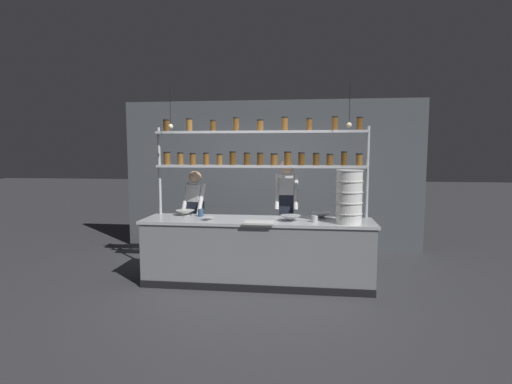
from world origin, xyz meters
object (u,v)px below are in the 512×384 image
at_px(serving_cup_front, 314,219).
at_px(spice_shelf_unit, 260,153).
at_px(prep_bowl_center_front, 185,213).
at_px(cutting_board, 259,223).
at_px(prep_bowl_near_right, 208,219).
at_px(prep_bowl_near_left, 321,215).
at_px(serving_cup_by_board, 201,213).
at_px(chef_center, 286,207).
at_px(prep_bowl_center_back, 291,218).
at_px(chef_left, 195,213).
at_px(container_stack, 349,197).

bearing_deg(serving_cup_front, spice_shelf_unit, 150.63).
bearing_deg(spice_shelf_unit, prep_bowl_center_front, -174.72).
bearing_deg(cutting_board, prep_bowl_near_right, 167.80).
distance_m(spice_shelf_unit, prep_bowl_center_front, 1.42).
height_order(prep_bowl_near_left, serving_cup_by_board, serving_cup_by_board).
distance_m(chef_center, prep_bowl_center_back, 0.78).
height_order(chef_center, prep_bowl_center_front, chef_center).
bearing_deg(spice_shelf_unit, prep_bowl_center_back, -39.88).
bearing_deg(prep_bowl_center_back, chef_left, 155.79).
bearing_deg(container_stack, serving_cup_front, 175.88).
bearing_deg(serving_cup_front, chef_left, 158.20).
height_order(chef_left, chef_center, chef_center).
xyz_separation_m(spice_shelf_unit, chef_center, (0.38, 0.37, -0.84)).
xyz_separation_m(cutting_board, prep_bowl_center_front, (-1.17, 0.53, 0.03)).
bearing_deg(prep_bowl_center_front, chef_left, 83.97).
relative_size(prep_bowl_center_front, prep_bowl_center_back, 0.99).
bearing_deg(prep_bowl_center_front, cutting_board, -24.30).
distance_m(prep_bowl_near_right, serving_cup_front, 1.46).
xyz_separation_m(cutting_board, serving_cup_front, (0.73, 0.18, 0.03)).
distance_m(chef_left, prep_bowl_center_front, 0.41).
relative_size(cutting_board, prep_bowl_near_right, 2.40).
bearing_deg(chef_left, serving_cup_by_board, -47.79).
bearing_deg(prep_bowl_center_back, serving_cup_front, -9.26).
relative_size(prep_bowl_near_left, serving_cup_by_board, 2.82).
xyz_separation_m(prep_bowl_near_left, prep_bowl_center_back, (-0.42, -0.29, -0.00)).
relative_size(container_stack, serving_cup_by_board, 6.71).
relative_size(spice_shelf_unit, chef_center, 1.79).
xyz_separation_m(prep_bowl_center_back, serving_cup_by_board, (-1.32, 0.22, 0.01)).
xyz_separation_m(chef_center, prep_bowl_near_right, (-1.04, -0.85, -0.07)).
xyz_separation_m(cutting_board, prep_bowl_center_back, (0.41, 0.24, 0.03)).
xyz_separation_m(chef_left, cutting_board, (1.13, -0.93, 0.04)).
distance_m(cutting_board, prep_bowl_near_left, 0.98).
height_order(container_stack, serving_cup_front, container_stack).
bearing_deg(serving_cup_by_board, spice_shelf_unit, 11.56).
relative_size(chef_left, prep_bowl_near_right, 9.41).
xyz_separation_m(chef_left, prep_bowl_center_back, (1.54, -0.69, 0.07)).
xyz_separation_m(cutting_board, serving_cup_by_board, (-0.92, 0.46, 0.04)).
height_order(container_stack, prep_bowl_near_left, container_stack).
height_order(chef_center, serving_cup_front, chef_center).
xyz_separation_m(chef_center, container_stack, (0.86, -0.85, 0.26)).
distance_m(prep_bowl_near_left, prep_bowl_near_right, 1.59).
bearing_deg(chef_left, spice_shelf_unit, 2.29).
bearing_deg(container_stack, chef_left, 161.41).
bearing_deg(prep_bowl_center_front, prep_bowl_near_left, -0.12).
relative_size(prep_bowl_center_back, serving_cup_by_board, 2.70).
bearing_deg(prep_bowl_center_back, spice_shelf_unit, 140.12).
bearing_deg(spice_shelf_unit, cutting_board, -84.17).
xyz_separation_m(prep_bowl_center_front, prep_bowl_center_back, (1.58, -0.29, 0.00)).
relative_size(prep_bowl_center_back, prep_bowl_near_right, 1.71).
height_order(prep_bowl_near_left, serving_cup_front, serving_cup_front).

